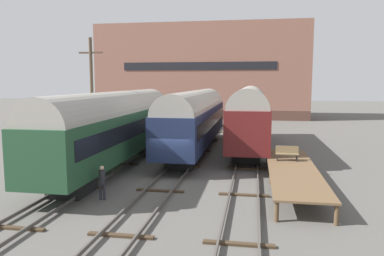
{
  "coord_description": "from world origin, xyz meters",
  "views": [
    {
      "loc": [
        4.95,
        -21.96,
        5.86
      ],
      "look_at": [
        0.0,
        7.24,
        2.2
      ],
      "focal_mm": 35.0,
      "sensor_mm": 36.0,
      "label": 1
    }
  ],
  "objects": [
    {
      "name": "ground_plane",
      "position": [
        0.0,
        0.0,
        0.0
      ],
      "size": [
        200.0,
        200.0,
        0.0
      ],
      "primitive_type": "plane",
      "color": "#56544F"
    },
    {
      "name": "track_left",
      "position": [
        -4.46,
        0.0,
        0.14
      ],
      "size": [
        2.6,
        60.0,
        0.26
      ],
      "color": "#4C4742",
      "rests_on": "ground"
    },
    {
      "name": "station_platform",
      "position": [
        7.13,
        -0.51,
        0.89
      ],
      "size": [
        2.71,
        12.08,
        0.97
      ],
      "color": "brown",
      "rests_on": "ground"
    },
    {
      "name": "train_car_navy",
      "position": [
        0.0,
        8.93,
        2.93
      ],
      "size": [
        3.03,
        18.94,
        5.15
      ],
      "color": "black",
      "rests_on": "ground"
    },
    {
      "name": "utility_pole",
      "position": [
        -6.98,
        4.12,
        4.7
      ],
      "size": [
        1.8,
        0.24,
        9.07
      ],
      "color": "#473828",
      "rests_on": "ground"
    },
    {
      "name": "track_right",
      "position": [
        4.46,
        0.0,
        0.14
      ],
      "size": [
        2.6,
        60.0,
        0.26
      ],
      "color": "#4C4742",
      "rests_on": "ground"
    },
    {
      "name": "train_car_green",
      "position": [
        -4.46,
        2.03,
        2.97
      ],
      "size": [
        3.03,
        18.88,
        5.22
      ],
      "color": "black",
      "rests_on": "ground"
    },
    {
      "name": "warehouse_building",
      "position": [
        -3.92,
        41.07,
        7.55
      ],
      "size": [
        34.16,
        10.3,
        15.1
      ],
      "color": "#4F342A",
      "rests_on": "ground"
    },
    {
      "name": "track_middle",
      "position": [
        0.0,
        0.0,
        0.14
      ],
      "size": [
        2.6,
        60.0,
        0.26
      ],
      "color": "#4C4742",
      "rests_on": "ground"
    },
    {
      "name": "bench",
      "position": [
        6.97,
        1.68,
        1.46
      ],
      "size": [
        1.4,
        0.4,
        0.91
      ],
      "color": "brown",
      "rests_on": "station_platform"
    },
    {
      "name": "train_car_maroon",
      "position": [
        4.46,
        10.78,
        3.09
      ],
      "size": [
        3.11,
        17.44,
        5.45
      ],
      "color": "black",
      "rests_on": "ground"
    },
    {
      "name": "person_worker",
      "position": [
        -2.48,
        -4.86,
        1.05
      ],
      "size": [
        0.32,
        0.32,
        1.74
      ],
      "color": "#282833",
      "rests_on": "ground"
    }
  ]
}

